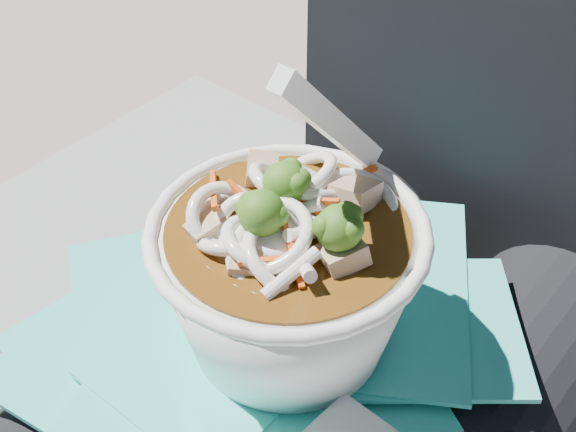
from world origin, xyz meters
The scene contains 3 objects.
person_body centered at (0.00, 0.09, 0.55)m, with size 0.34×0.94×0.99m.
plastic_bag centered at (-0.04, 0.00, 0.61)m, with size 0.34×0.39×0.02m.
udon_bowl centered at (-0.02, 0.02, 0.67)m, with size 0.17×0.17×0.20m.
Camera 1 is at (0.20, -0.24, 1.01)m, focal length 50.00 mm.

